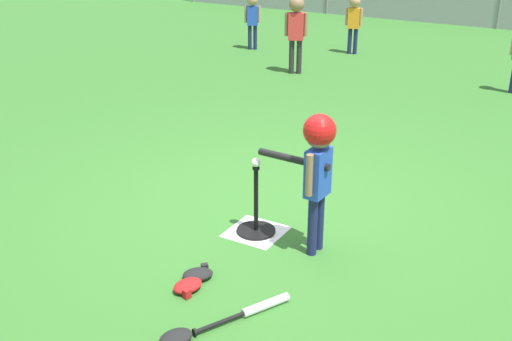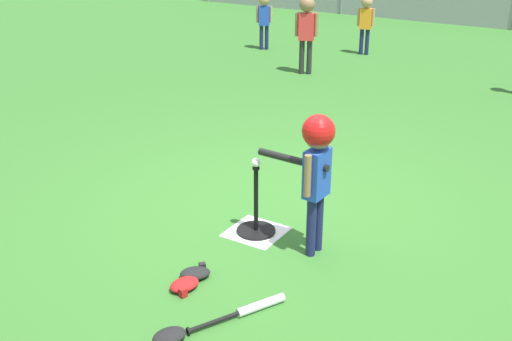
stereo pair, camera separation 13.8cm
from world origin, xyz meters
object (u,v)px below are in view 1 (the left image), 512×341
Objects in this scene: glove_by_plate at (176,338)px; fielder_deep_left at (354,17)px; fielder_deep_center at (252,14)px; glove_near_bats at (188,286)px; baseball_on_tee at (256,163)px; batter_child at (317,156)px; spare_bat_silver at (256,308)px; fielder_deep_right at (296,24)px; glove_tossed_aside at (198,274)px; batting_tee at (256,223)px.

fielder_deep_left is at bearing 105.07° from glove_by_plate.
fielder_deep_left reaches higher than fielder_deep_center.
glove_near_bats is at bearing -75.91° from fielder_deep_left.
baseball_on_tee reaches higher than glove_by_plate.
batter_child reaches higher than fielder_deep_center.
glove_near_bats is at bearing -88.93° from baseball_on_tee.
fielder_deep_center is at bearing 120.87° from spare_bat_silver.
fielder_deep_right is (-0.23, -1.78, 0.11)m from fielder_deep_left.
glove_tossed_aside is at bearing 165.90° from spare_bat_silver.
fielder_deep_right is 6.07m from glove_tossed_aside.
spare_bat_silver is (2.68, -5.78, -0.74)m from fielder_deep_right.
baseball_on_tee is 0.27× the size of glove_tossed_aside.
spare_bat_silver is at bearing -59.50° from baseball_on_tee.
baseball_on_tee reaches higher than glove_near_bats.
baseball_on_tee is 0.06× the size of fielder_deep_right.
glove_tossed_aside is at bearing 114.42° from glove_by_plate.
fielder_deep_center is 3.75× the size of glove_by_plate.
fielder_deep_center is 8.48m from glove_by_plate.
fielder_deep_center is at bearing 117.50° from glove_by_plate.
baseball_on_tee is 6.87m from fielder_deep_left.
spare_bat_silver is at bearing -65.15° from fielder_deep_right.
spare_bat_silver is 2.54× the size of glove_by_plate.
batting_tee is 2.21× the size of glove_by_plate.
fielder_deep_right is 4.71× the size of glove_near_bats.
fielder_deep_right reaches higher than baseball_on_tee.
fielder_deep_center reaches higher than glove_near_bats.
glove_by_plate and glove_tossed_aside have the same top height.
glove_by_plate is at bearing -78.74° from baseball_on_tee.
batter_child is 1.13× the size of fielder_deep_center.
glove_by_plate is at bearing -74.93° from fielder_deep_left.
spare_bat_silver is 0.59m from glove_tossed_aside.
glove_by_plate is at bearing -61.30° from glove_near_bats.
fielder_deep_center is 8.15m from spare_bat_silver.
glove_near_bats is at bearing -177.85° from spare_bat_silver.
fielder_deep_left reaches higher than spare_bat_silver.
fielder_deep_center is at bearing 124.41° from batter_child.
baseball_on_tee reaches higher than spare_bat_silver.
batter_child reaches higher than spare_bat_silver.
glove_by_plate is (2.41, -6.31, -0.73)m from fielder_deep_right.
glove_tossed_aside is (3.60, -6.83, -0.60)m from fielder_deep_center.
fielder_deep_center reaches higher than glove_by_plate.
fielder_deep_center reaches higher than baseball_on_tee.
fielder_deep_right is at bearing 110.93° from glove_by_plate.
batting_tee is 0.87× the size of spare_bat_silver.
spare_bat_silver is at bearing -59.13° from fielder_deep_center.
baseball_on_tee is 0.11× the size of spare_bat_silver.
glove_by_plate is 0.97× the size of glove_tossed_aside.
baseball_on_tee is at bearing 89.36° from glove_tossed_aside.
batter_child reaches higher than glove_near_bats.
glove_tossed_aside is at bearing -90.64° from batting_tee.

